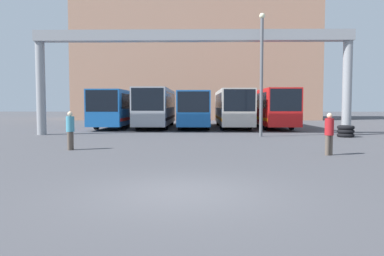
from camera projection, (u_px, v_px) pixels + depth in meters
The scene contains 12 objects.
ground_plane at pixel (181, 193), 8.51m from camera, with size 200.00×200.00×0.00m, color #47474C.
building_backdrop at pixel (196, 62), 53.40m from camera, with size 32.42×12.00×16.07m.
overhead_gantry at pixel (193, 50), 24.51m from camera, with size 20.84×0.80×6.86m.
bus_slot_0 at pixel (119, 107), 33.38m from camera, with size 2.61×11.92×3.19m.
bus_slot_1 at pixel (156, 106), 33.16m from camera, with size 2.62×11.60×3.34m.
bus_slot_2 at pixel (194, 107), 32.76m from camera, with size 2.57×10.91×3.08m.
bus_slot_3 at pixel (232, 106), 32.99m from camera, with size 2.54×11.51×3.25m.
bus_slot_4 at pixel (270, 106), 33.27m from camera, with size 2.54×12.18×3.27m.
pedestrian_near_right at pixel (329, 133), 14.84m from camera, with size 0.35×0.35×1.68m.
pedestrian_mid_left at pixel (70, 129), 16.58m from camera, with size 0.36×0.36×1.72m.
tire_stack at pixel (346, 131), 23.23m from camera, with size 1.04×1.04×0.72m.
lamp_post at pixel (262, 70), 23.30m from camera, with size 0.36×0.36×7.67m.
Camera 1 is at (0.39, -8.40, 2.01)m, focal length 35.00 mm.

